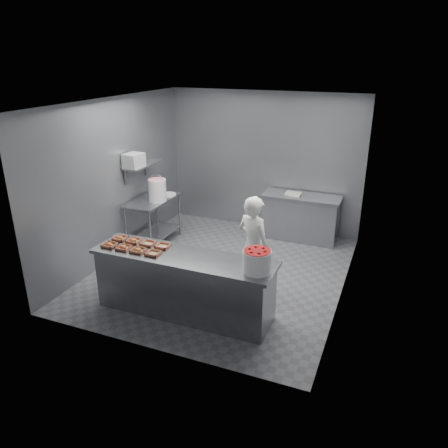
{
  "coord_description": "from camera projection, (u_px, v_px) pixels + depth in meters",
  "views": [
    {
      "loc": [
        2.56,
        -6.11,
        3.49
      ],
      "look_at": [
        0.13,
        -0.2,
        0.96
      ],
      "focal_mm": 35.0,
      "sensor_mm": 36.0,
      "label": 1
    }
  ],
  "objects": [
    {
      "name": "rag",
      "position": [
        163.0,
        194.0,
        8.45
      ],
      "size": [
        0.18,
        0.16,
        0.02
      ],
      "primitive_type": "cube",
      "rotation": [
        0.0,
        0.0,
        -0.3
      ],
      "color": "#CCB28C",
      "rests_on": "prep_table"
    },
    {
      "name": "prep_table",
      "position": [
        154.0,
        215.0,
        8.32
      ],
      "size": [
        0.6,
        1.2,
        0.9
      ],
      "color": "slate",
      "rests_on": "ground"
    },
    {
      "name": "tray_6",
      "position": [
        148.0,
        243.0,
        6.27
      ],
      "size": [
        0.19,
        0.18,
        0.04
      ],
      "color": "tan",
      "rests_on": "service_counter"
    },
    {
      "name": "wall_shelf",
      "position": [
        142.0,
        165.0,
        8.03
      ],
      "size": [
        0.35,
        0.9,
        0.03
      ],
      "primitive_type": "cube",
      "color": "slate",
      "rests_on": "wall_left"
    },
    {
      "name": "glaze_bucket",
      "position": [
        157.0,
        190.0,
        8.05
      ],
      "size": [
        0.34,
        0.33,
        0.5
      ],
      "color": "white",
      "rests_on": "prep_table"
    },
    {
      "name": "tray_0",
      "position": [
        109.0,
        245.0,
        6.22
      ],
      "size": [
        0.19,
        0.18,
        0.06
      ],
      "color": "tan",
      "rests_on": "service_counter"
    },
    {
      "name": "back_counter",
      "position": [
        300.0,
        217.0,
        8.59
      ],
      "size": [
        1.5,
        0.6,
        0.9
      ],
      "color": "slate",
      "rests_on": "ground"
    },
    {
      "name": "tray_2",
      "position": [
        138.0,
        250.0,
        6.05
      ],
      "size": [
        0.19,
        0.18,
        0.06
      ],
      "color": "tan",
      "rests_on": "service_counter"
    },
    {
      "name": "tray_4",
      "position": [
        120.0,
        238.0,
        6.44
      ],
      "size": [
        0.19,
        0.18,
        0.06
      ],
      "color": "tan",
      "rests_on": "service_counter"
    },
    {
      "name": "tray_7",
      "position": [
        163.0,
        246.0,
        6.19
      ],
      "size": [
        0.19,
        0.18,
        0.04
      ],
      "color": "tan",
      "rests_on": "service_counter"
    },
    {
      "name": "wall_right",
      "position": [
        350.0,
        209.0,
        6.22
      ],
      "size": [
        0.04,
        4.5,
        2.8
      ],
      "primitive_type": "cube",
      "color": "slate",
      "rests_on": "ground"
    },
    {
      "name": "tray_1",
      "position": [
        124.0,
        247.0,
        6.13
      ],
      "size": [
        0.19,
        0.18,
        0.06
      ],
      "color": "tan",
      "rests_on": "service_counter"
    },
    {
      "name": "strawberry_tub",
      "position": [
        257.0,
        260.0,
        5.45
      ],
      "size": [
        0.36,
        0.36,
        0.3
      ],
      "color": "white",
      "rests_on": "service_counter"
    },
    {
      "name": "wall_left",
      "position": [
        116.0,
        180.0,
        7.63
      ],
      "size": [
        0.04,
        4.5,
        2.8
      ],
      "primitive_type": "cube",
      "color": "slate",
      "rests_on": "ground"
    },
    {
      "name": "tray_5",
      "position": [
        134.0,
        241.0,
        6.36
      ],
      "size": [
        0.19,
        0.18,
        0.06
      ],
      "color": "tan",
      "rests_on": "service_counter"
    },
    {
      "name": "tray_3",
      "position": [
        153.0,
        253.0,
        5.96
      ],
      "size": [
        0.19,
        0.18,
        0.04
      ],
      "color": "tan",
      "rests_on": "service_counter"
    },
    {
      "name": "service_counter",
      "position": [
        184.0,
        284.0,
        6.11
      ],
      "size": [
        2.6,
        0.7,
        0.9
      ],
      "color": "slate",
      "rests_on": "ground"
    },
    {
      "name": "ceiling",
      "position": [
        221.0,
        102.0,
        6.41
      ],
      "size": [
        4.5,
        4.5,
        0.0
      ],
      "primitive_type": "plane",
      "rotation": [
        3.14,
        0.0,
        0.0
      ],
      "color": "white",
      "rests_on": "wall_back"
    },
    {
      "name": "floor",
      "position": [
        221.0,
        271.0,
        7.44
      ],
      "size": [
        4.5,
        4.5,
        0.0
      ],
      "primitive_type": "plane",
      "color": "#4C4C51",
      "rests_on": "ground"
    },
    {
      "name": "paper_stack",
      "position": [
        293.0,
        194.0,
        8.48
      ],
      "size": [
        0.3,
        0.23,
        0.04
      ],
      "primitive_type": "cube",
      "rotation": [
        0.0,
        0.0,
        -0.02
      ],
      "color": "silver",
      "rests_on": "back_counter"
    },
    {
      "name": "bucket_lid",
      "position": [
        168.0,
        194.0,
        8.45
      ],
      "size": [
        0.4,
        0.4,
        0.02
      ],
      "primitive_type": "cylinder",
      "rotation": [
        0.0,
        0.0,
        0.37
      ],
      "color": "white",
      "rests_on": "prep_table"
    },
    {
      "name": "worker",
      "position": [
        253.0,
        247.0,
        6.49
      ],
      "size": [
        0.68,
        0.57,
        1.58
      ],
      "primitive_type": "imported",
      "rotation": [
        0.0,
        0.0,
        2.74
      ],
      "color": "white",
      "rests_on": "ground"
    },
    {
      "name": "appliance",
      "position": [
        134.0,
        160.0,
        7.74
      ],
      "size": [
        0.32,
        0.36,
        0.25
      ],
      "primitive_type": "cube",
      "rotation": [
        0.0,
        0.0,
        -0.11
      ],
      "color": "gray",
      "rests_on": "wall_shelf"
    },
    {
      "name": "wall_back",
      "position": [
        264.0,
        162.0,
        8.86
      ],
      "size": [
        4.0,
        0.04,
        2.8
      ],
      "primitive_type": "cube",
      "color": "slate",
      "rests_on": "ground"
    }
  ]
}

